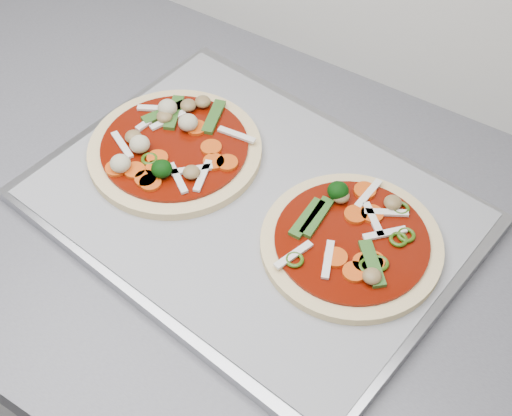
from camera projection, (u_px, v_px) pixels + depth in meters
The scene contains 4 objects.
baking_tray at pixel (252, 208), 0.81m from camera, with size 0.47×0.35×0.02m, color #9B9BA1.
parchment at pixel (252, 203), 0.80m from camera, with size 0.45×0.33×0.00m, color gray.
pizza_left at pixel (173, 148), 0.85m from camera, with size 0.21×0.21×0.04m.
pizza_right at pixel (352, 241), 0.76m from camera, with size 0.27×0.27×0.03m.
Camera 1 is at (0.91, 0.88, 1.53)m, focal length 50.00 mm.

